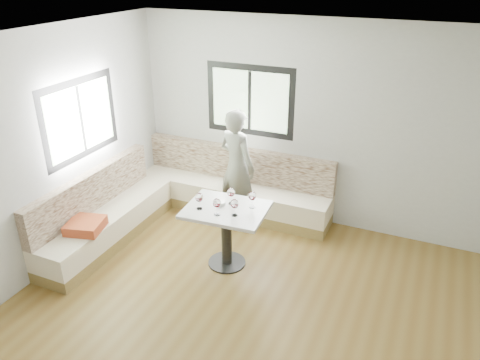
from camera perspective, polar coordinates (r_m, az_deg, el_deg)
name	(u,v)px	position (r m, az deg, el deg)	size (l,w,h in m)	color
room	(230,202)	(4.29, -1.18, -2.74)	(5.01, 5.01, 2.81)	brown
banquette	(180,202)	(6.63, -7.33, -2.68)	(2.90, 2.80, 0.95)	olive
table	(226,222)	(5.60, -1.68, -5.20)	(1.00, 0.80, 0.78)	black
person	(237,167)	(6.47, -0.37, 1.65)	(0.60, 0.40, 1.65)	slate
olive_ramekin	(221,203)	(5.56, -2.33, -2.84)	(0.11, 0.11, 0.04)	white
wine_glass_a	(199,198)	(5.43, -5.01, -2.20)	(0.09, 0.09, 0.21)	white
wine_glass_b	(217,204)	(5.30, -2.83, -2.89)	(0.09, 0.09, 0.21)	white
wine_glass_c	(235,204)	(5.28, -0.67, -2.98)	(0.09, 0.09, 0.21)	white
wine_glass_d	(231,193)	(5.53, -1.10, -1.58)	(0.09, 0.09, 0.21)	white
wine_glass_e	(252,196)	(5.45, 1.51, -2.01)	(0.09, 0.09, 0.21)	white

